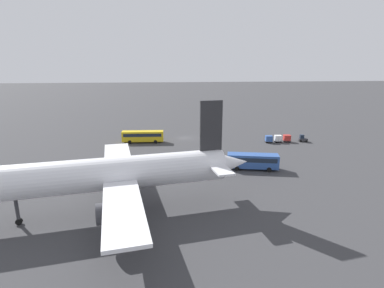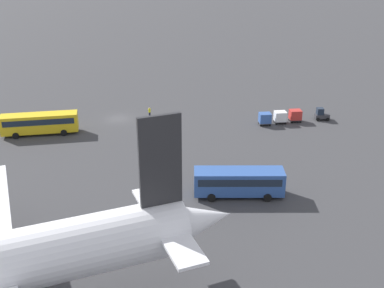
% 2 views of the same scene
% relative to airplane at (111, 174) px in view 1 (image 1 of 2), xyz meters
% --- Properties ---
extents(ground_plane, '(600.00, 600.00, 0.00)m').
position_rel_airplane_xyz_m(ground_plane, '(-15.12, -46.82, -6.28)').
color(ground_plane, '#38383A').
extents(airplane, '(44.36, 37.92, 16.68)m').
position_rel_airplane_xyz_m(airplane, '(0.00, 0.00, 0.00)').
color(airplane, silver).
rests_on(airplane, ground).
extents(shuttle_bus_near, '(11.93, 3.41, 3.37)m').
position_rel_airplane_xyz_m(shuttle_bus_near, '(-2.50, -42.67, -4.26)').
color(shuttle_bus_near, gold).
rests_on(shuttle_bus_near, ground).
extents(shuttle_bus_far, '(11.20, 5.20, 3.37)m').
position_rel_airplane_xyz_m(shuttle_bus_far, '(-27.12, -16.90, -4.27)').
color(shuttle_bus_far, '#2D5199').
rests_on(shuttle_bus_far, ground).
extents(baggage_tug, '(2.60, 2.02, 2.10)m').
position_rel_airplane_xyz_m(baggage_tug, '(-49.06, -38.54, -5.33)').
color(baggage_tug, '#333338').
rests_on(baggage_tug, ground).
extents(worker_person, '(0.38, 0.38, 1.74)m').
position_rel_airplane_xyz_m(worker_person, '(-20.57, -46.55, -5.40)').
color(worker_person, '#1E1E2D').
rests_on(worker_person, ground).
extents(cargo_cart_red, '(2.18, 1.90, 2.06)m').
position_rel_airplane_xyz_m(cargo_cart_red, '(-44.31, -38.68, -5.08)').
color(cargo_cart_red, '#38383D').
rests_on(cargo_cart_red, ground).
extents(cargo_cart_white, '(2.18, 1.90, 2.06)m').
position_rel_airplane_xyz_m(cargo_cart_white, '(-41.53, -38.55, -5.08)').
color(cargo_cart_white, '#38383D').
rests_on(cargo_cart_white, ground).
extents(cargo_cart_blue, '(2.18, 1.90, 2.06)m').
position_rel_airplane_xyz_m(cargo_cart_blue, '(-38.75, -38.41, -5.08)').
color(cargo_cart_blue, '#38383D').
rests_on(cargo_cart_blue, ground).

